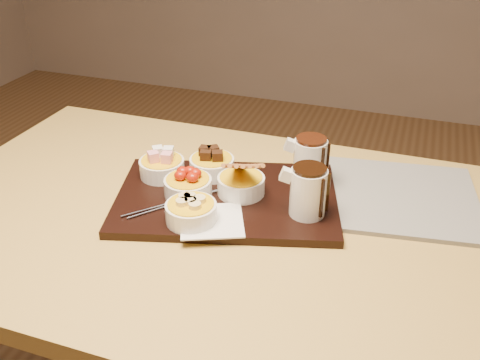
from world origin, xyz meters
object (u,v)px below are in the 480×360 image
(serving_board, at_px, (227,199))
(pitcher_dark_chocolate, at_px, (308,192))
(bowl_strawberries, at_px, (188,187))
(newspaper, at_px, (387,196))
(pitcher_milk_chocolate, at_px, (310,161))
(dining_table, at_px, (202,250))

(serving_board, relative_size, pitcher_dark_chocolate, 4.69)
(bowl_strawberries, xyz_separation_m, newspaper, (0.39, 0.16, -0.03))
(serving_board, distance_m, newspaper, 0.34)
(newspaper, bearing_deg, pitcher_milk_chocolate, 177.46)
(dining_table, distance_m, newspaper, 0.41)
(serving_board, relative_size, pitcher_milk_chocolate, 4.69)
(bowl_strawberries, height_order, pitcher_dark_chocolate, pitcher_dark_chocolate)
(bowl_strawberries, distance_m, newspaper, 0.43)
(bowl_strawberries, distance_m, pitcher_dark_chocolate, 0.25)
(pitcher_milk_chocolate, bearing_deg, dining_table, -154.27)
(pitcher_dark_chocolate, xyz_separation_m, newspaper, (0.14, 0.14, -0.06))
(serving_board, relative_size, bowl_strawberries, 4.60)
(pitcher_dark_chocolate, distance_m, newspaper, 0.21)
(dining_table, relative_size, pitcher_dark_chocolate, 12.24)
(dining_table, bearing_deg, serving_board, 53.00)
(dining_table, xyz_separation_m, newspaper, (0.36, 0.18, 0.10))
(newspaper, bearing_deg, pitcher_dark_chocolate, -142.78)
(pitcher_milk_chocolate, xyz_separation_m, newspaper, (0.17, 0.02, -0.06))
(serving_board, bearing_deg, dining_table, -142.63)
(serving_board, xyz_separation_m, pitcher_milk_chocolate, (0.15, 0.11, 0.06))
(newspaper, bearing_deg, dining_table, -160.91)
(serving_board, relative_size, newspaper, 1.22)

